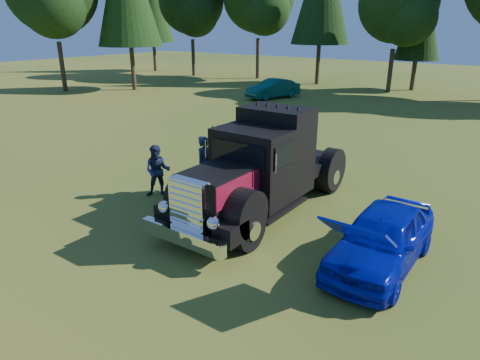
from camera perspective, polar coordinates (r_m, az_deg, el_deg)
name	(u,v)px	position (r m, az deg, el deg)	size (l,w,h in m)	color
ground	(173,246)	(11.09, -8.88, -8.70)	(120.00, 120.00, 0.00)	#2C4D16
diamond_t_truck	(260,171)	(12.42, 2.62, 1.21)	(3.26, 7.16, 3.00)	black
hotrod_coupe	(382,238)	(10.35, 18.37, -7.37)	(1.64, 4.20, 1.89)	#072BA8
spectator_near	(205,165)	(14.08, -4.65, 2.06)	(0.69, 0.46, 1.90)	#1F2649
spectator_far	(158,171)	(13.98, -10.91, 1.19)	(0.83, 0.64, 1.70)	navy
distant_teal_car	(273,89)	(33.04, 4.42, 12.05)	(1.50, 4.30, 1.42)	#0A3D40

